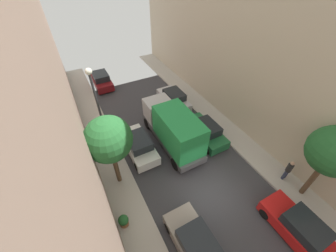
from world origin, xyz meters
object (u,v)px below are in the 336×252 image
pedestrian (288,170)px  potted_plant_1 (124,221)px  parked_car_left_3 (139,145)px  parked_car_right_2 (300,229)px  delivery_truck (173,128)px  lamp_post (96,99)px  parked_car_right_3 (205,131)px  street_tree_1 (335,152)px  parked_car_left_4 (101,80)px  street_tree_0 (108,140)px  parked_car_right_4 (174,99)px  parked_car_left_2 (197,246)px

pedestrian → potted_plant_1: bearing=168.6°
parked_car_left_3 → parked_car_right_2: bearing=-61.3°
delivery_truck → lamp_post: (-4.60, 2.56, 2.51)m
parked_car_right_3 → street_tree_1: street_tree_1 is taller
parked_car_right_3 → parked_car_left_4: bearing=113.5°
pedestrian → lamp_post: size_ratio=0.27×
parked_car_left_3 → delivery_truck: (2.70, -0.51, 1.07)m
street_tree_0 → lamp_post: lamp_post is taller
parked_car_right_3 → street_tree_1: (2.56, -7.18, 3.41)m
potted_plant_1 → pedestrian: bearing=-11.4°
parked_car_right_4 → lamp_post: size_ratio=0.65×
parked_car_left_2 → lamp_post: bearing=100.8°
street_tree_0 → parked_car_left_2: bearing=-69.9°
parked_car_left_3 → street_tree_1: bearing=-46.2°
parked_car_right_2 → lamp_post: (-7.30, 11.91, 3.58)m
parked_car_left_4 → delivery_truck: 12.16m
delivery_truck → street_tree_1: size_ratio=1.22×
delivery_truck → parked_car_left_2: bearing=-110.1°
parked_car_right_3 → parked_car_right_4: same height
parked_car_left_2 → street_tree_0: (-2.21, 6.03, 3.37)m
parked_car_right_2 → parked_car_left_2: bearing=160.1°
parked_car_left_2 → potted_plant_1: bearing=133.5°
parked_car_right_3 → potted_plant_1: parked_car_right_3 is taller
potted_plant_1 → parked_car_left_4: bearing=79.9°
street_tree_1 → parked_car_left_3: bearing=133.8°
parked_car_right_4 → street_tree_0: street_tree_0 is taller
parked_car_left_2 → parked_car_left_4: (0.00, 19.20, 0.00)m
parked_car_left_4 → parked_car_right_2: bearing=-75.7°
parked_car_left_2 → parked_car_right_4: 13.24m
parked_car_left_3 → lamp_post: 4.54m
pedestrian → parked_car_right_3: bearing=112.3°
parked_car_left_2 → lamp_post: size_ratio=0.65×
parked_car_left_4 → potted_plant_1: size_ratio=5.08×
parked_car_right_4 → pedestrian: (2.41, -11.21, 0.35)m
pedestrian → potted_plant_1: pedestrian is taller
parked_car_right_2 → lamp_post: bearing=121.5°
parked_car_left_4 → parked_car_left_2: bearing=-90.0°
lamp_post → parked_car_right_2: bearing=-58.5°
parked_car_left_3 → parked_car_right_2: (5.40, -9.85, 0.00)m
potted_plant_1 → parked_car_right_4: bearing=47.5°
parked_car_left_4 → potted_plant_1: (-2.88, -16.16, -0.14)m
potted_plant_1 → lamp_post: bearing=81.9°
parked_car_left_3 → parked_car_left_4: (0.00, 11.30, 0.00)m
parked_car_left_2 → parked_car_right_3: bearing=51.4°
parked_car_right_2 → potted_plant_1: size_ratio=5.08×
parked_car_right_3 → street_tree_0: size_ratio=0.79×
parked_car_left_2 → parked_car_left_3: 7.90m
delivery_truck → parked_car_right_4: bearing=60.1°
parked_car_left_4 → pedestrian: pedestrian is taller
parked_car_right_2 → pedestrian: size_ratio=2.44×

